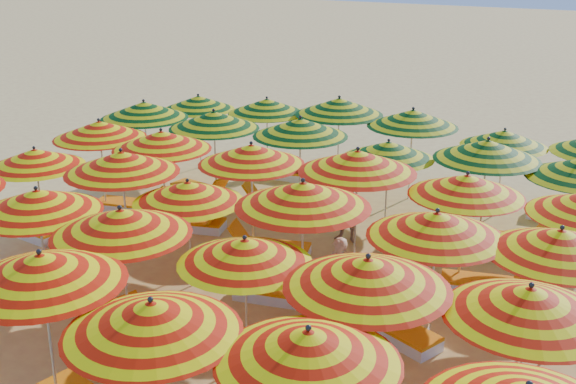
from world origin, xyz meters
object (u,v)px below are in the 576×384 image
object	(u,v)px
umbrella_9	(245,251)
umbrella_21	(358,161)
umbrella_2	(41,269)
umbrella_13	(122,162)
umbrella_28	(488,150)
lounger_19	(284,173)
umbrella_7	(37,201)
umbrella_34	(504,138)
umbrella_16	(437,225)
lounger_20	(322,176)
umbrella_31	(267,106)
lounger_15	(488,285)
umbrella_11	(529,302)
lounger_9	(31,230)
umbrella_22	(467,185)
lounger_12	(132,206)
umbrella_18	(99,130)
lounger_7	(282,360)
umbrella_4	(308,347)
umbrella_17	(560,242)
lounger_17	(276,203)
umbrella_12	(35,158)
umbrella_3	(152,318)
lounger_11	(392,328)
umbrella_30	(198,103)
beachgoer_b	(348,214)
umbrella_26	(300,127)
umbrella_24	(144,110)
lounger_10	(281,293)
beachgoer_a	(339,277)
lounger_14	(268,248)
umbrella_20	(251,154)
umbrella_33	(413,118)
lounger_6	(152,338)
lounger_16	(201,191)
lounger_13	(191,223)
lounger_18	(506,240)
umbrella_25	(214,120)
lounger_21	(566,215)

from	to	relation	value
umbrella_9	umbrella_21	size ratio (longest dim) A/B	0.85
umbrella_2	umbrella_13	size ratio (longest dim) A/B	1.01
umbrella_28	lounger_19	size ratio (longest dim) A/B	1.68
umbrella_7	umbrella_34	xyz separation A→B (m)	(6.50, 8.57, -0.17)
umbrella_16	lounger_20	bearing A→B (deg)	126.13
umbrella_31	lounger_15	xyz separation A→B (m)	(7.20, -4.42, -1.90)
umbrella_11	lounger_15	xyz separation A→B (m)	(-1.22, 4.20, -1.95)
lounger_9	lounger_20	size ratio (longest dim) A/B	0.98
umbrella_9	umbrella_22	bearing A→B (deg)	61.07
umbrella_34	lounger_12	size ratio (longest dim) A/B	1.51
umbrella_18	lounger_7	bearing A→B (deg)	-30.96
lounger_9	umbrella_4	bearing A→B (deg)	-18.21
umbrella_17	lounger_17	xyz separation A→B (m)	(-7.09, 4.18, -1.95)
umbrella_12	lounger_12	xyz separation A→B (m)	(0.59, 2.38, -1.82)
umbrella_31	umbrella_18	bearing A→B (deg)	-118.58
umbrella_3	umbrella_4	bearing A→B (deg)	8.77
umbrella_2	umbrella_7	bearing A→B (deg)	135.68
lounger_11	umbrella_4	bearing A→B (deg)	117.47
umbrella_30	lounger_11	world-z (taller)	umbrella_30
lounger_17	beachgoer_b	distance (m)	2.68
umbrella_26	umbrella_31	bearing A→B (deg)	133.92
umbrella_12	umbrella_30	distance (m)	6.25
umbrella_18	umbrella_24	xyz separation A→B (m)	(-0.11, 1.92, 0.07)
lounger_9	lounger_20	world-z (taller)	same
lounger_7	lounger_12	bearing A→B (deg)	163.88
umbrella_2	lounger_7	size ratio (longest dim) A/B	1.68
umbrella_9	lounger_10	bearing A→B (deg)	102.03
umbrella_30	beachgoer_a	distance (m)	9.60
umbrella_31	lounger_14	bearing A→B (deg)	-61.89
umbrella_20	lounger_10	size ratio (longest dim) A/B	1.63
umbrella_18	lounger_7	xyz separation A→B (m)	(7.14, -4.28, -1.95)
umbrella_21	umbrella_22	bearing A→B (deg)	0.90
umbrella_33	lounger_6	world-z (taller)	umbrella_33
lounger_16	lounger_15	bearing A→B (deg)	-3.05
umbrella_11	beachgoer_a	size ratio (longest dim) A/B	1.92
umbrella_9	beachgoer_b	world-z (taller)	umbrella_9
umbrella_13	umbrella_22	size ratio (longest dim) A/B	1.05
umbrella_20	lounger_9	xyz separation A→B (m)	(-4.88, -1.73, -2.00)
umbrella_4	umbrella_9	bearing A→B (deg)	133.66
lounger_16	lounger_13	bearing A→B (deg)	-51.75
umbrella_16	umbrella_28	distance (m)	4.59
umbrella_2	umbrella_30	distance (m)	11.55
beachgoer_a	lounger_9	bearing A→B (deg)	-164.68
lounger_13	umbrella_26	bearing A→B (deg)	37.60
umbrella_33	lounger_18	size ratio (longest dim) A/B	1.54
umbrella_12	umbrella_17	xyz separation A→B (m)	(10.86, -0.04, 0.13)
umbrella_25	lounger_12	xyz separation A→B (m)	(-1.47, -1.66, -2.00)
lounger_9	lounger_21	bearing A→B (deg)	38.89
umbrella_11	lounger_11	bearing A→B (deg)	142.41
lounger_16	lounger_21	world-z (taller)	same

